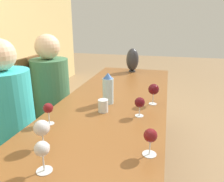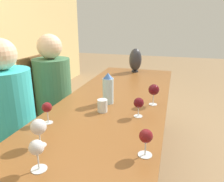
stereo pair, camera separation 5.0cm
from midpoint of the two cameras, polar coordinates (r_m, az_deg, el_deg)
The scene contains 15 objects.
ground_plane at distance 2.06m, azimuth -0.54°, elevation -22.21°, with size 14.00×14.00×0.00m, color #937551.
dining_table at distance 1.71m, azimuth -0.61°, elevation -5.23°, with size 2.45×0.81×0.73m.
water_bottle at distance 1.63m, azimuth -1.93°, elevation 0.60°, with size 0.08×0.08×0.24m.
water_tumbler at distance 1.50m, azimuth -3.29°, elevation -3.87°, with size 0.07×0.07×0.09m.
vase at distance 2.65m, azimuth 4.81°, elevation 8.12°, with size 0.15×0.15×0.28m.
wine_glass_0 at distance 0.97m, azimuth -19.28°, elevation -14.36°, with size 0.07×0.07×0.14m.
wine_glass_1 at distance 1.42m, azimuth 6.25°, elevation -3.12°, with size 0.07×0.07×0.13m.
wine_glass_2 at distance 1.03m, azimuth 8.60°, elevation -11.67°, with size 0.07×0.07×0.13m.
wine_glass_3 at distance 1.63m, azimuth 9.95°, elevation 0.35°, with size 0.08×0.08×0.16m.
wine_glass_4 at distance 1.37m, azimuth -17.36°, elevation -4.47°, with size 0.06×0.06×0.13m.
wine_glass_5 at distance 1.14m, azimuth -19.12°, elevation -9.22°, with size 0.08×0.08×0.14m.
chair_near at distance 1.82m, azimuth -27.28°, elevation -10.44°, with size 0.44×0.44×1.01m.
chair_far at distance 2.25m, azimuth -17.58°, elevation -3.86°, with size 0.44×0.44×1.01m.
person_near at distance 1.71m, azimuth -25.54°, elevation -7.10°, with size 0.34×0.34×1.23m.
person_far at distance 2.16m, azimuth -15.80°, elevation -0.91°, with size 0.34×0.34×1.22m.
Camera 1 is at (-1.52, -0.38, 1.34)m, focal length 35.00 mm.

